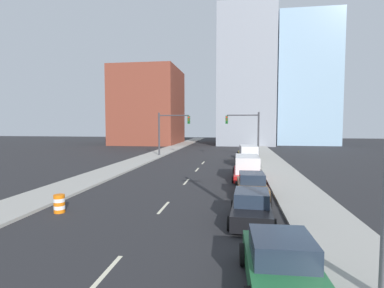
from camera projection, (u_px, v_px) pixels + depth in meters
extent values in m
cube|color=#9E9B93|center=(164.00, 151.00, 49.35)|extent=(3.34, 93.27, 0.16)
cube|color=#9E9B93|center=(263.00, 153.00, 46.94)|extent=(3.34, 93.27, 0.16)
cube|color=beige|center=(106.00, 273.00, 9.29)|extent=(0.16, 2.40, 0.01)
cube|color=beige|center=(164.00, 207.00, 16.55)|extent=(0.16, 2.40, 0.01)
cube|color=beige|center=(186.00, 182.00, 23.92)|extent=(0.16, 2.40, 0.01)
cube|color=beige|center=(197.00, 170.00, 30.23)|extent=(0.16, 2.40, 0.01)
cube|color=beige|center=(203.00, 163.00, 35.54)|extent=(0.16, 2.40, 0.01)
cube|color=brown|center=(149.00, 107.00, 69.20)|extent=(14.00, 16.00, 17.16)
cube|color=gray|center=(245.00, 81.00, 69.44)|extent=(12.00, 20.00, 29.11)
cube|color=#8CADC6|center=(301.00, 84.00, 71.42)|extent=(13.00, 20.00, 28.39)
cylinder|color=#38383D|center=(159.00, 134.00, 42.71)|extent=(0.24, 0.24, 6.21)
cylinder|color=#38383D|center=(174.00, 115.00, 42.20)|extent=(4.30, 0.16, 0.16)
cube|color=#194C1E|center=(189.00, 120.00, 41.92)|extent=(0.34, 0.32, 1.10)
cylinder|color=red|center=(189.00, 117.00, 41.73)|extent=(0.22, 0.04, 0.22)
cylinder|color=#593F0C|center=(189.00, 120.00, 41.76)|extent=(0.22, 0.04, 0.22)
cylinder|color=#0C3F14|center=(189.00, 122.00, 41.78)|extent=(0.22, 0.04, 0.22)
cylinder|color=#38383D|center=(258.00, 135.00, 40.62)|extent=(0.24, 0.24, 6.21)
cylinder|color=#38383D|center=(243.00, 115.00, 40.76)|extent=(4.30, 0.16, 0.16)
cube|color=#194C1E|center=(227.00, 120.00, 41.13)|extent=(0.34, 0.32, 1.10)
cylinder|color=red|center=(227.00, 117.00, 40.94)|extent=(0.22, 0.04, 0.22)
cylinder|color=#593F0C|center=(227.00, 120.00, 40.96)|extent=(0.22, 0.04, 0.22)
cylinder|color=#0C3F14|center=(227.00, 122.00, 40.98)|extent=(0.22, 0.04, 0.22)
cylinder|color=orange|center=(59.00, 211.00, 15.62)|extent=(0.56, 0.56, 0.19)
cylinder|color=white|center=(59.00, 207.00, 15.60)|extent=(0.56, 0.56, 0.19)
cylinder|color=orange|center=(59.00, 204.00, 15.59)|extent=(0.56, 0.56, 0.19)
cylinder|color=white|center=(59.00, 200.00, 15.58)|extent=(0.56, 0.56, 0.19)
cylinder|color=orange|center=(59.00, 196.00, 15.56)|extent=(0.56, 0.56, 0.19)
cube|color=#1E6033|center=(281.00, 270.00, 8.36)|extent=(2.05, 4.32, 0.69)
cube|color=#1E2838|center=(282.00, 247.00, 8.32)|extent=(1.74, 1.98, 0.64)
cylinder|color=black|center=(243.00, 254.00, 9.79)|extent=(0.25, 0.73, 0.72)
cylinder|color=black|center=(305.00, 257.00, 9.57)|extent=(0.25, 0.73, 0.72)
cube|color=black|center=(251.00, 211.00, 14.11)|extent=(1.96, 4.47, 0.69)
cube|color=#1E2838|center=(252.00, 197.00, 14.07)|extent=(1.64, 2.05, 0.63)
cylinder|color=black|center=(233.00, 206.00, 15.64)|extent=(0.25, 0.64, 0.63)
cylinder|color=black|center=(270.00, 208.00, 15.29)|extent=(0.25, 0.64, 0.63)
cylinder|color=black|center=(230.00, 223.00, 12.97)|extent=(0.25, 0.64, 0.63)
cylinder|color=black|center=(274.00, 226.00, 12.62)|extent=(0.25, 0.64, 0.63)
cube|color=brown|center=(252.00, 188.00, 19.12)|extent=(1.87, 4.47, 0.69)
cube|color=#1E2838|center=(252.00, 178.00, 19.07)|extent=(1.58, 2.03, 0.63)
cylinder|color=black|center=(237.00, 186.00, 20.60)|extent=(0.24, 0.69, 0.68)
cylinder|color=black|center=(264.00, 187.00, 20.38)|extent=(0.24, 0.69, 0.68)
cylinder|color=black|center=(238.00, 196.00, 17.88)|extent=(0.24, 0.69, 0.68)
cylinder|color=black|center=(269.00, 196.00, 17.67)|extent=(0.24, 0.69, 0.68)
cube|color=red|center=(247.00, 174.00, 25.09)|extent=(2.16, 6.04, 0.51)
cube|color=silver|center=(247.00, 164.00, 24.73)|extent=(1.89, 3.75, 1.29)
cylinder|color=black|center=(234.00, 171.00, 27.11)|extent=(0.22, 0.69, 0.69)
cylinder|color=black|center=(259.00, 172.00, 26.77)|extent=(0.22, 0.69, 0.69)
cylinder|color=black|center=(233.00, 179.00, 23.42)|extent=(0.22, 0.69, 0.69)
cylinder|color=black|center=(262.00, 179.00, 23.08)|extent=(0.22, 0.69, 0.69)
cube|color=silver|center=(248.00, 162.00, 32.71)|extent=(2.28, 6.00, 0.63)
cube|color=silver|center=(248.00, 152.00, 32.34)|extent=(1.92, 3.74, 1.48)
cylinder|color=black|center=(238.00, 161.00, 34.64)|extent=(0.25, 0.64, 0.63)
cylinder|color=black|center=(256.00, 161.00, 34.43)|extent=(0.25, 0.64, 0.63)
cylinder|color=black|center=(240.00, 165.00, 31.01)|extent=(0.25, 0.64, 0.63)
cylinder|color=black|center=(260.00, 166.00, 30.80)|extent=(0.25, 0.64, 0.63)
cube|color=gold|center=(246.00, 155.00, 39.89)|extent=(2.10, 4.40, 0.66)
cube|color=#1E2838|center=(246.00, 150.00, 39.85)|extent=(1.75, 2.02, 0.62)
cylinder|color=black|center=(238.00, 155.00, 41.33)|extent=(0.26, 0.72, 0.71)
cylinder|color=black|center=(252.00, 155.00, 41.13)|extent=(0.26, 0.72, 0.71)
cylinder|color=black|center=(239.00, 157.00, 38.68)|extent=(0.26, 0.72, 0.71)
cylinder|color=black|center=(254.00, 157.00, 38.48)|extent=(0.26, 0.72, 0.71)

